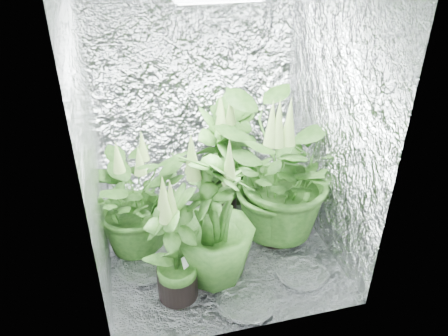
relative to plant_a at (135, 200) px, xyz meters
The scene contains 10 objects.
ground 0.73m from the plant_a, 11.66° to the right, with size 1.60×1.60×0.00m, color silver.
walls 0.81m from the plant_a, 11.66° to the right, with size 1.62×1.62×2.00m.
plant_a is the anchor object (origin of this frame).
plant_b 0.69m from the plant_a, 15.73° to the left, with size 0.69×0.69×1.03m.
plant_c 0.95m from the plant_a, 29.59° to the left, with size 0.65×0.65×0.97m.
plant_d 0.65m from the plant_a, 42.52° to the right, with size 0.76×0.76×1.07m.
plant_e 1.05m from the plant_a, ahead, with size 1.15×1.15×1.18m.
plant_f 0.58m from the plant_a, 69.43° to the right, with size 0.54×0.54×0.92m.
circulation_fan 1.21m from the plant_a, ahead, with size 0.20×0.29×0.36m.
plant_label 0.64m from the plant_a, 65.51° to the right, with size 0.05×0.01×0.08m, color white.
Camera 1 is at (-0.58, -2.50, 2.22)m, focal length 35.00 mm.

